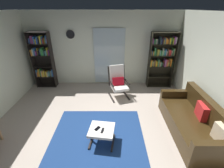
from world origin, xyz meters
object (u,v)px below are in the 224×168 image
(tv_remote, at_px, (102,130))
(cell_phone, at_px, (97,129))
(leather_sofa, at_px, (192,121))
(bookshelf_near_tv, at_px, (42,58))
(bookshelf_near_sofa, at_px, (161,57))
(ottoman, at_px, (101,131))
(wall_clock, at_px, (70,34))
(lounge_armchair, at_px, (117,81))

(tv_remote, distance_m, cell_phone, 0.13)
(leather_sofa, xyz_separation_m, tv_remote, (-2.08, -0.40, 0.09))
(bookshelf_near_tv, relative_size, bookshelf_near_sofa, 1.01)
(cell_phone, bearing_deg, ottoman, 30.48)
(bookshelf_near_tv, distance_m, cell_phone, 3.55)
(bookshelf_near_tv, bearing_deg, wall_clock, 10.18)
(tv_remote, xyz_separation_m, cell_phone, (-0.11, 0.06, -0.00))
(bookshelf_near_tv, relative_size, cell_phone, 14.07)
(bookshelf_near_sofa, bearing_deg, lounge_armchair, -154.80)
(bookshelf_near_sofa, height_order, tv_remote, bookshelf_near_sofa)
(tv_remote, bearing_deg, lounge_armchair, 90.73)
(tv_remote, bearing_deg, wall_clock, 123.39)
(ottoman, distance_m, wall_clock, 3.52)
(tv_remote, bearing_deg, cell_phone, 162.33)
(leather_sofa, bearing_deg, ottoman, -170.77)
(bookshelf_near_sofa, relative_size, leather_sofa, 0.99)
(bookshelf_near_tv, height_order, wall_clock, wall_clock)
(leather_sofa, xyz_separation_m, wall_clock, (-3.30, 2.60, 1.55))
(bookshelf_near_sofa, distance_m, leather_sofa, 2.56)
(cell_phone, distance_m, wall_clock, 3.46)
(tv_remote, relative_size, cell_phone, 1.03)
(bookshelf_near_sofa, bearing_deg, wall_clock, 176.70)
(bookshelf_near_sofa, distance_m, cell_phone, 3.52)
(bookshelf_near_sofa, height_order, ottoman, bookshelf_near_sofa)
(ottoman, height_order, tv_remote, tv_remote)
(ottoman, bearing_deg, bookshelf_near_tv, 128.85)
(ottoman, relative_size, cell_phone, 4.13)
(ottoman, bearing_deg, lounge_armchair, 78.51)
(leather_sofa, distance_m, wall_clock, 4.48)
(bookshelf_near_tv, relative_size, ottoman, 3.40)
(lounge_armchair, relative_size, ottoman, 1.77)
(wall_clock, bearing_deg, bookshelf_near_tv, -169.82)
(bookshelf_near_sofa, distance_m, ottoman, 3.49)
(bookshelf_near_tv, height_order, tv_remote, bookshelf_near_tv)
(leather_sofa, bearing_deg, tv_remote, -169.19)
(bookshelf_near_sofa, bearing_deg, ottoman, -125.54)
(lounge_armchair, bearing_deg, bookshelf_near_sofa, 25.20)
(tv_remote, height_order, wall_clock, wall_clock)
(leather_sofa, bearing_deg, lounge_armchair, 135.15)
(leather_sofa, height_order, lounge_armchair, lounge_armchair)
(lounge_armchair, height_order, tv_remote, lounge_armchair)
(bookshelf_near_sofa, distance_m, wall_clock, 3.25)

